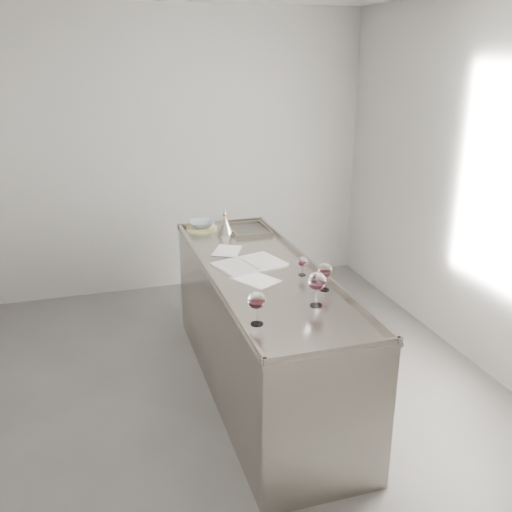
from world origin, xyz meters
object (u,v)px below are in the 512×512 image
object	(u,v)px
wine_funnel	(225,227)
ceramic_bowl	(202,224)
wine_glass_small	(302,262)
wine_glass_middle	(317,282)
notebook	(249,264)
wine_glass_left	(257,301)
counter	(262,332)
wine_glass_right	(325,271)

from	to	relation	value
wine_funnel	ceramic_bowl	bearing A→B (deg)	130.09
wine_funnel	wine_glass_small	bearing A→B (deg)	-75.64
wine_glass_middle	notebook	xyz separation A→B (m)	(-0.19, 0.78, -0.14)
wine_glass_left	ceramic_bowl	world-z (taller)	wine_glass_left
counter	notebook	distance (m)	0.50
wine_glass_right	counter	bearing A→B (deg)	122.14
wine_glass_left	wine_funnel	size ratio (longest dim) A/B	0.92
notebook	wine_glass_left	bearing A→B (deg)	-120.15
wine_glass_middle	notebook	distance (m)	0.81
wine_glass_middle	wine_funnel	size ratio (longest dim) A/B	0.99
wine_glass_right	ceramic_bowl	distance (m)	1.59
wine_glass_left	counter	bearing A→B (deg)	70.39
wine_glass_right	wine_funnel	size ratio (longest dim) A/B	0.85
counter	ceramic_bowl	distance (m)	1.21
counter	ceramic_bowl	size ratio (longest dim) A/B	11.29
notebook	ceramic_bowl	world-z (taller)	ceramic_bowl
wine_glass_middle	wine_glass_small	distance (m)	0.50
counter	wine_glass_right	size ratio (longest dim) A/B	13.40
wine_glass_right	ceramic_bowl	xyz separation A→B (m)	(-0.47, 1.52, -0.08)
wine_funnel	notebook	bearing A→B (deg)	-91.35
wine_glass_right	wine_glass_small	size ratio (longest dim) A/B	1.38
wine_glass_right	wine_glass_small	xyz separation A→B (m)	(-0.04, 0.28, -0.04)
wine_glass_left	wine_glass_small	xyz separation A→B (m)	(0.51, 0.62, -0.05)
wine_glass_small	wine_glass_left	bearing A→B (deg)	-129.57
wine_glass_small	notebook	xyz separation A→B (m)	(-0.29, 0.29, -0.09)
counter	ceramic_bowl	world-z (taller)	ceramic_bowl
counter	wine_glass_small	xyz separation A→B (m)	(0.23, -0.16, 0.56)
wine_glass_left	ceramic_bowl	size ratio (longest dim) A/B	0.91
wine_glass_left	wine_glass_right	world-z (taller)	wine_glass_left
wine_glass_left	notebook	xyz separation A→B (m)	(0.22, 0.91, -0.13)
counter	wine_glass_left	distance (m)	1.02
wine_glass_left	wine_glass_right	size ratio (longest dim) A/B	1.09
wine_glass_right	wine_funnel	world-z (taller)	wine_funnel
wine_glass_small	ceramic_bowl	distance (m)	1.31
wine_glass_small	wine_funnel	distance (m)	1.08
notebook	wine_funnel	xyz separation A→B (m)	(0.02, 0.75, 0.06)
counter	wine_glass_middle	distance (m)	0.90
wine_glass_middle	wine_funnel	bearing A→B (deg)	96.23
wine_glass_left	ceramic_bowl	xyz separation A→B (m)	(0.08, 1.85, -0.09)
notebook	wine_glass_small	bearing A→B (deg)	-62.14
wine_glass_middle	notebook	size ratio (longest dim) A/B	0.40
wine_glass_middle	ceramic_bowl	xyz separation A→B (m)	(-0.33, 1.72, -0.10)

